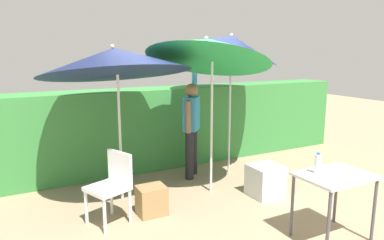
# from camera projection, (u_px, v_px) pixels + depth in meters

# --- Properties ---
(ground_plane) EXTENTS (24.00, 24.00, 0.00)m
(ground_plane) POSITION_uv_depth(u_px,v_px,m) (201.00, 195.00, 5.24)
(ground_plane) COLOR #9E8466
(hedge_row) EXTENTS (8.00, 0.70, 1.46)m
(hedge_row) POSITION_uv_depth(u_px,v_px,m) (158.00, 127.00, 6.55)
(hedge_row) COLOR #38843D
(hedge_row) RESTS_ON ground_plane
(umbrella_rainbow) EXTENTS (2.07, 2.10, 2.34)m
(umbrella_rainbow) POSITION_uv_depth(u_px,v_px,m) (115.00, 61.00, 4.74)
(umbrella_rainbow) COLOR silver
(umbrella_rainbow) RESTS_ON ground_plane
(umbrella_orange) EXTENTS (1.74, 1.69, 2.64)m
(umbrella_orange) POSITION_uv_depth(u_px,v_px,m) (231.00, 45.00, 5.89)
(umbrella_orange) COLOR silver
(umbrella_orange) RESTS_ON ground_plane
(umbrella_yellow) EXTENTS (1.91, 1.84, 2.66)m
(umbrella_yellow) POSITION_uv_depth(u_px,v_px,m) (209.00, 50.00, 5.03)
(umbrella_yellow) COLOR silver
(umbrella_yellow) RESTS_ON ground_plane
(person_vendor) EXTENTS (0.43, 0.48, 1.88)m
(person_vendor) POSITION_uv_depth(u_px,v_px,m) (191.00, 123.00, 5.89)
(person_vendor) COLOR black
(person_vendor) RESTS_ON ground_plane
(chair_plastic) EXTENTS (0.57, 0.57, 0.89)m
(chair_plastic) POSITION_uv_depth(u_px,v_px,m) (112.00, 183.00, 4.35)
(chair_plastic) COLOR silver
(chair_plastic) RESTS_ON ground_plane
(cooler_box) EXTENTS (0.45, 0.44, 0.46)m
(cooler_box) POSITION_uv_depth(u_px,v_px,m) (265.00, 181.00, 5.21)
(cooler_box) COLOR silver
(cooler_box) RESTS_ON ground_plane
(crate_cardboard) EXTENTS (0.36, 0.31, 0.38)m
(crate_cardboard) POSITION_uv_depth(u_px,v_px,m) (152.00, 200.00, 4.61)
(crate_cardboard) COLOR #9E7A4C
(crate_cardboard) RESTS_ON ground_plane
(folding_table) EXTENTS (0.80, 0.60, 0.77)m
(folding_table) POSITION_uv_depth(u_px,v_px,m) (335.00, 183.00, 3.92)
(folding_table) COLOR #4C4C51
(folding_table) RESTS_ON ground_plane
(bottle_water) EXTENTS (0.07, 0.07, 0.24)m
(bottle_water) POSITION_uv_depth(u_px,v_px,m) (318.00, 164.00, 3.91)
(bottle_water) COLOR silver
(bottle_water) RESTS_ON folding_table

